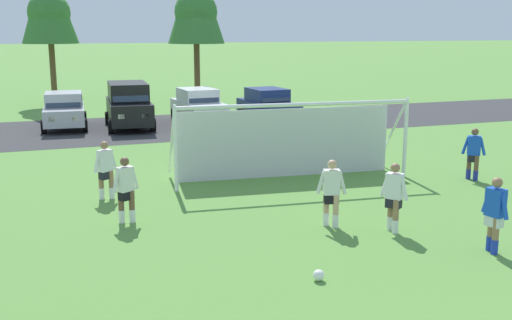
{
  "coord_description": "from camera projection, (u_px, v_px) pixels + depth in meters",
  "views": [
    {
      "loc": [
        -4.98,
        -3.82,
        4.64
      ],
      "look_at": [
        0.39,
        11.11,
        1.24
      ],
      "focal_mm": 42.79,
      "sensor_mm": 36.0,
      "label": 1
    }
  ],
  "objects": [
    {
      "name": "ground_plane",
      "position": [
        204.0,
        174.0,
        19.93
      ],
      "size": [
        400.0,
        400.0,
        0.0
      ],
      "primitive_type": "plane",
      "color": "#598C3D"
    },
    {
      "name": "parking_lot_strip",
      "position": [
        149.0,
        127.0,
        29.47
      ],
      "size": [
        52.0,
        8.4,
        0.01
      ],
      "primitive_type": "cube",
      "color": "#333335",
      "rests_on": "ground"
    },
    {
      "name": "soccer_ball",
      "position": [
        319.0,
        275.0,
        11.48
      ],
      "size": [
        0.22,
        0.22,
        0.22
      ],
      "color": "white",
      "rests_on": "ground"
    },
    {
      "name": "soccer_goal",
      "position": [
        288.0,
        138.0,
        19.25
      ],
      "size": [
        7.57,
        2.63,
        2.57
      ],
      "color": "white",
      "rests_on": "ground"
    },
    {
      "name": "player_striker_near",
      "position": [
        394.0,
        198.0,
        14.16
      ],
      "size": [
        0.44,
        0.69,
        1.64
      ],
      "color": "#936B4C",
      "rests_on": "ground"
    },
    {
      "name": "player_midfield_center",
      "position": [
        473.0,
        154.0,
        19.07
      ],
      "size": [
        0.61,
        0.55,
        1.64
      ],
      "color": "brown",
      "rests_on": "ground"
    },
    {
      "name": "player_defender_far",
      "position": [
        331.0,
        193.0,
        14.52
      ],
      "size": [
        0.7,
        0.37,
        1.64
      ],
      "color": "tan",
      "rests_on": "ground"
    },
    {
      "name": "player_winger_left",
      "position": [
        106.0,
        170.0,
        16.9
      ],
      "size": [
        0.7,
        0.42,
        1.64
      ],
      "color": "#936B4C",
      "rests_on": "ground"
    },
    {
      "name": "player_winger_right",
      "position": [
        495.0,
        215.0,
        12.81
      ],
      "size": [
        0.31,
        0.75,
        1.64
      ],
      "color": "#936B4C",
      "rests_on": "ground"
    },
    {
      "name": "player_trailing_back",
      "position": [
        126.0,
        190.0,
        14.82
      ],
      "size": [
        0.71,
        0.4,
        1.64
      ],
      "color": "brown",
      "rests_on": "ground"
    },
    {
      "name": "parked_car_slot_far_left",
      "position": [
        64.0,
        110.0,
        29.05
      ],
      "size": [
        2.24,
        4.31,
        1.72
      ],
      "color": "#B2B2BC",
      "rests_on": "ground"
    },
    {
      "name": "parked_car_slot_left",
      "position": [
        129.0,
        105.0,
        29.23
      ],
      "size": [
        2.35,
        4.71,
        2.16
      ],
      "color": "black",
      "rests_on": "ground"
    },
    {
      "name": "parked_car_slot_center_left",
      "position": [
        198.0,
        105.0,
        30.92
      ],
      "size": [
        2.23,
        4.3,
        1.72
      ],
      "color": "silver",
      "rests_on": "ground"
    },
    {
      "name": "parked_car_slot_center",
      "position": [
        268.0,
        105.0,
        30.99
      ],
      "size": [
        2.25,
        4.31,
        1.72
      ],
      "color": "navy",
      "rests_on": "ground"
    },
    {
      "name": "tree_left_edge",
      "position": [
        48.0,
        3.0,
        37.17
      ],
      "size": [
        3.41,
        3.41,
        9.1
      ],
      "color": "brown",
      "rests_on": "ground"
    },
    {
      "name": "tree_mid_left",
      "position": [
        196.0,
        2.0,
        36.48
      ],
      "size": [
        3.43,
        3.43,
        9.15
      ],
      "color": "brown",
      "rests_on": "ground"
    }
  ]
}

